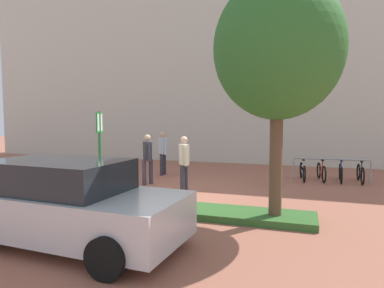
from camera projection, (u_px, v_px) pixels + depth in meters
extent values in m
plane|color=#9E5B47|center=(165.00, 195.00, 10.19)|extent=(60.00, 60.00, 0.00)
cube|color=beige|center=(226.00, 64.00, 17.53)|extent=(28.00, 1.20, 10.00)
cube|color=#336028|center=(167.00, 208.00, 8.45)|extent=(7.00, 1.10, 0.16)
cylinder|color=brown|center=(276.00, 162.00, 7.52)|extent=(0.28, 0.28, 2.67)
ellipsoid|color=#2D6628|center=(278.00, 49.00, 7.33)|extent=(2.76, 2.76, 3.04)
cylinder|color=#2D7238|center=(100.00, 159.00, 8.93)|extent=(0.08, 0.08, 2.45)
cube|color=#198C33|center=(99.00, 122.00, 8.86)|extent=(0.09, 0.36, 0.52)
cube|color=white|center=(99.00, 122.00, 8.86)|extent=(0.09, 0.30, 0.44)
torus|color=black|center=(87.00, 191.00, 9.22)|extent=(0.66, 0.21, 0.66)
torus|color=black|center=(125.00, 192.00, 9.14)|extent=(0.66, 0.21, 0.66)
cylinder|color=gold|center=(106.00, 183.00, 9.16)|extent=(0.82, 0.23, 0.04)
cylinder|color=gold|center=(110.00, 193.00, 9.17)|extent=(0.60, 0.18, 0.44)
cylinder|color=gold|center=(99.00, 179.00, 9.16)|extent=(0.04, 0.04, 0.28)
cube|color=black|center=(99.00, 173.00, 9.15)|extent=(0.21, 0.12, 0.05)
cylinder|color=gold|center=(120.00, 174.00, 9.11)|extent=(0.14, 0.42, 0.04)
cylinder|color=#99999E|center=(293.00, 169.00, 12.72)|extent=(0.06, 0.06, 0.80)
cylinder|color=#99999E|center=(371.00, 172.00, 12.04)|extent=(0.06, 0.06, 0.80)
cylinder|color=#99999E|center=(331.00, 159.00, 12.34)|extent=(2.60, 0.19, 0.06)
torus|color=black|center=(304.00, 174.00, 12.14)|extent=(0.13, 0.61, 0.61)
torus|color=black|center=(301.00, 170.00, 13.05)|extent=(0.13, 0.61, 0.61)
cylinder|color=silver|center=(303.00, 166.00, 12.58)|extent=(0.12, 0.77, 0.03)
cylinder|color=silver|center=(302.00, 172.00, 12.69)|extent=(0.10, 0.56, 0.40)
cylinder|color=silver|center=(303.00, 164.00, 12.40)|extent=(0.03, 0.03, 0.26)
cube|color=black|center=(303.00, 160.00, 12.39)|extent=(0.09, 0.19, 0.05)
cylinder|color=silver|center=(302.00, 159.00, 12.91)|extent=(0.39, 0.08, 0.04)
torus|color=black|center=(324.00, 174.00, 12.04)|extent=(0.14, 0.61, 0.61)
torus|color=black|center=(319.00, 170.00, 12.96)|extent=(0.14, 0.61, 0.61)
cylinder|color=red|center=(321.00, 167.00, 12.48)|extent=(0.14, 0.77, 0.03)
cylinder|color=red|center=(321.00, 173.00, 12.59)|extent=(0.11, 0.56, 0.40)
cylinder|color=red|center=(322.00, 164.00, 12.31)|extent=(0.03, 0.03, 0.26)
cube|color=black|center=(323.00, 160.00, 12.30)|extent=(0.10, 0.19, 0.05)
cylinder|color=red|center=(320.00, 159.00, 12.81)|extent=(0.39, 0.09, 0.04)
torus|color=black|center=(341.00, 175.00, 11.86)|extent=(0.08, 0.61, 0.61)
torus|color=black|center=(340.00, 171.00, 12.74)|extent=(0.08, 0.61, 0.61)
cylinder|color=#194CA5|center=(341.00, 168.00, 12.28)|extent=(0.07, 0.77, 0.03)
cylinder|color=#194CA5|center=(341.00, 174.00, 12.39)|extent=(0.06, 0.56, 0.40)
cylinder|color=#194CA5|center=(341.00, 165.00, 12.12)|extent=(0.03, 0.03, 0.26)
cube|color=black|center=(341.00, 161.00, 12.11)|extent=(0.08, 0.19, 0.05)
cylinder|color=#194CA5|center=(341.00, 160.00, 12.60)|extent=(0.39, 0.05, 0.04)
torus|color=black|center=(363.00, 176.00, 11.70)|extent=(0.06, 0.61, 0.61)
torus|color=black|center=(358.00, 172.00, 12.59)|extent=(0.06, 0.61, 0.61)
cylinder|color=black|center=(361.00, 168.00, 12.13)|extent=(0.04, 0.77, 0.03)
cylinder|color=black|center=(360.00, 174.00, 12.24)|extent=(0.04, 0.56, 0.40)
cylinder|color=black|center=(362.00, 166.00, 11.96)|extent=(0.03, 0.03, 0.26)
cube|color=black|center=(362.00, 162.00, 11.95)|extent=(0.07, 0.18, 0.05)
cylinder|color=black|center=(359.00, 160.00, 12.45)|extent=(0.39, 0.04, 0.04)
cylinder|color=#ADADB2|center=(272.00, 171.00, 11.90)|extent=(0.16, 0.16, 0.90)
cylinder|color=#383342|center=(144.00, 173.00, 11.66)|extent=(0.14, 0.14, 0.85)
cylinder|color=#383342|center=(151.00, 172.00, 11.91)|extent=(0.14, 0.14, 0.85)
cube|color=#2D2D38|center=(147.00, 151.00, 11.72)|extent=(0.43, 0.47, 0.62)
cylinder|color=#2D2D38|center=(149.00, 153.00, 11.48)|extent=(0.09, 0.09, 0.59)
cylinder|color=#2D2D38|center=(146.00, 151.00, 11.97)|extent=(0.09, 0.09, 0.59)
sphere|color=tan|center=(147.00, 138.00, 11.69)|extent=(0.22, 0.22, 0.22)
cylinder|color=#2D2D38|center=(186.00, 177.00, 10.78)|extent=(0.14, 0.14, 0.85)
cylinder|color=#2D2D38|center=(182.00, 179.00, 10.57)|extent=(0.14, 0.14, 0.85)
cube|color=beige|center=(184.00, 154.00, 10.61)|extent=(0.42, 0.47, 0.62)
cylinder|color=beige|center=(182.00, 155.00, 10.87)|extent=(0.09, 0.09, 0.59)
cylinder|color=beige|center=(186.00, 156.00, 10.36)|extent=(0.09, 0.09, 0.59)
sphere|color=tan|center=(184.00, 140.00, 10.58)|extent=(0.22, 0.22, 0.22)
cylinder|color=#2D2D38|center=(162.00, 165.00, 13.60)|extent=(0.14, 0.14, 0.85)
cylinder|color=#2D2D38|center=(164.00, 164.00, 13.85)|extent=(0.14, 0.14, 0.85)
cube|color=silver|center=(163.00, 146.00, 13.67)|extent=(0.45, 0.45, 0.62)
cylinder|color=silver|center=(165.00, 147.00, 13.44)|extent=(0.09, 0.09, 0.59)
cylinder|color=silver|center=(160.00, 146.00, 13.90)|extent=(0.09, 0.09, 0.59)
sphere|color=tan|center=(163.00, 135.00, 13.63)|extent=(0.22, 0.22, 0.22)
cube|color=#B7B7BC|center=(68.00, 212.00, 6.25)|extent=(4.41, 2.07, 0.76)
cube|color=#1E2328|center=(59.00, 175.00, 6.27)|extent=(2.50, 1.73, 0.56)
cylinder|color=black|center=(163.00, 222.00, 6.57)|extent=(0.65, 0.26, 0.64)
cylinder|color=black|center=(106.00, 258.00, 4.90)|extent=(0.65, 0.26, 0.64)
cylinder|color=black|center=(45.00, 207.00, 7.64)|extent=(0.65, 0.26, 0.64)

